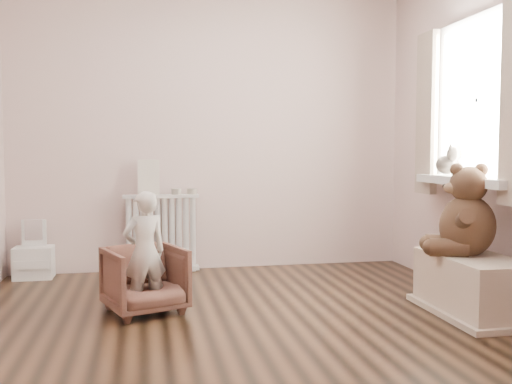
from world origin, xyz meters
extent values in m
cube|color=black|center=(0.00, 0.00, 0.00)|extent=(3.60, 3.60, 0.01)
cube|color=beige|center=(0.00, 1.80, 1.30)|extent=(3.60, 0.02, 2.60)
cube|color=beige|center=(0.00, -1.80, 1.30)|extent=(3.60, 0.02, 2.60)
cube|color=beige|center=(1.80, 0.00, 1.30)|extent=(0.02, 3.60, 2.60)
cube|color=white|center=(1.76, 0.30, 1.45)|extent=(0.03, 0.90, 1.10)
cube|color=silver|center=(1.67, 0.30, 0.87)|extent=(0.22, 1.10, 0.06)
cube|color=#B4A18C|center=(1.65, 0.87, 1.39)|extent=(0.06, 0.26, 1.30)
cube|color=silver|center=(-0.47, 1.68, 0.39)|extent=(0.66, 0.13, 0.70)
cube|color=beige|center=(-0.58, 1.68, 0.86)|extent=(0.19, 0.02, 0.31)
cylinder|color=#A59E8C|center=(-0.33, 1.68, 0.73)|extent=(0.09, 0.09, 0.05)
cylinder|color=#A59E8C|center=(-0.19, 1.68, 0.73)|extent=(0.09, 0.09, 0.05)
cube|color=silver|center=(-1.55, 1.65, 0.28)|extent=(0.32, 0.23, 0.50)
imported|color=brown|center=(-0.62, 0.40, 0.22)|extent=(0.62, 0.63, 0.45)
imported|color=beige|center=(-0.62, 0.35, 0.42)|extent=(0.34, 0.28, 0.80)
cube|color=#C2B098|center=(1.52, -0.06, 0.20)|extent=(0.44, 0.83, 0.39)
camera|label=1|loc=(-0.61, -3.44, 1.08)|focal=40.00mm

